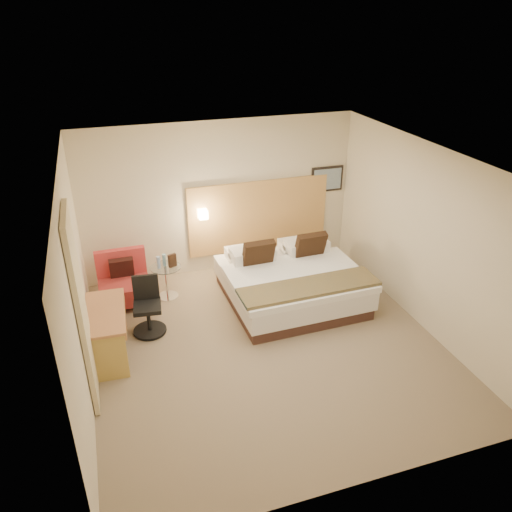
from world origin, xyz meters
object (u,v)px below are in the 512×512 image
object	(u,v)px
side_table	(167,280)
bed	(291,281)
lounge_chair	(124,283)
desk	(108,321)
desk_chair	(148,310)

from	to	relation	value
side_table	bed	bearing A→B (deg)	-20.08
lounge_chair	desk	distance (m)	1.42
bed	desk_chair	size ratio (longest dim) A/B	2.50
desk	side_table	bearing A→B (deg)	53.07
desk_chair	desk	bearing A→B (deg)	-143.48
bed	desk_chair	distance (m)	2.33
side_table	desk_chair	world-z (taller)	desk_chair
side_table	desk_chair	size ratio (longest dim) A/B	0.75
lounge_chair	desk	bearing A→B (deg)	-102.34
side_table	desk_chair	bearing A→B (deg)	-114.96
bed	desk	xyz separation A→B (m)	(-2.89, -0.60, 0.23)
bed	side_table	bearing A→B (deg)	159.92
side_table	desk	distance (m)	1.65
side_table	desk_chair	xyz separation A→B (m)	(-0.41, -0.88, 0.04)
lounge_chair	side_table	xyz separation A→B (m)	(0.68, -0.07, -0.02)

